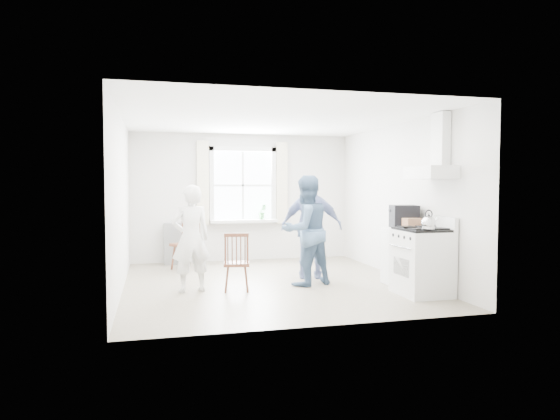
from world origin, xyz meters
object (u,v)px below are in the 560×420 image
object	(u,v)px
gas_stove	(422,261)
stereo_stack	(404,216)
windsor_chair_b	(237,256)
person_left	(191,238)
windsor_chair_a	(189,237)
person_mid	(306,230)
person_right	(311,227)
low_cabinet	(403,256)

from	to	relation	value
gas_stove	stereo_stack	xyz separation A→B (m)	(0.08, 0.70, 0.59)
windsor_chair_b	person_left	xyz separation A→B (m)	(-0.64, 0.18, 0.25)
stereo_stack	windsor_chair_a	distance (m)	3.87
windsor_chair_b	person_mid	world-z (taller)	person_mid
windsor_chair_b	person_right	bearing A→B (deg)	28.63
low_cabinet	windsor_chair_a	bearing A→B (deg)	145.37
low_cabinet	stereo_stack	distance (m)	0.62
low_cabinet	windsor_chair_b	size ratio (longest dim) A/B	1.02
windsor_chair_b	stereo_stack	bearing A→B (deg)	-2.86
low_cabinet	windsor_chair_a	xyz separation A→B (m)	(-3.15, 2.18, 0.17)
low_cabinet	windsor_chair_a	world-z (taller)	windsor_chair_a
person_left	gas_stove	bearing A→B (deg)	151.93
gas_stove	person_right	world-z (taller)	person_right
windsor_chair_a	windsor_chair_b	world-z (taller)	windsor_chair_a
windsor_chair_a	person_mid	xyz separation A→B (m)	(1.67, -1.81, 0.24)
windsor_chair_b	person_mid	size ratio (longest dim) A/B	0.51
gas_stove	person_left	xyz separation A→B (m)	(-3.18, 1.01, 0.30)
gas_stove	person_right	size ratio (longest dim) A/B	0.65
person_right	person_mid	bearing A→B (deg)	80.98
gas_stove	windsor_chair_b	size ratio (longest dim) A/B	1.27
gas_stove	person_mid	bearing A→B (deg)	142.96
person_left	person_mid	size ratio (longest dim) A/B	0.92
windsor_chair_b	person_mid	xyz separation A→B (m)	(1.13, 0.24, 0.32)
windsor_chair_a	windsor_chair_b	size ratio (longest dim) A/B	1.15
gas_stove	person_mid	size ratio (longest dim) A/B	0.65
low_cabinet	stereo_stack	bearing A→B (deg)	-15.83
windsor_chair_a	windsor_chair_b	bearing A→B (deg)	-75.07
low_cabinet	person_right	xyz separation A→B (m)	(-1.21, 0.89, 0.41)
person_left	person_mid	bearing A→B (deg)	171.24
windsor_chair_a	stereo_stack	bearing A→B (deg)	-34.58
gas_stove	low_cabinet	bearing A→B (deg)	84.32
gas_stove	stereo_stack	world-z (taller)	stereo_stack
windsor_chair_b	person_right	distance (m)	1.62
windsor_chair_a	person_mid	world-z (taller)	person_mid
gas_stove	low_cabinet	world-z (taller)	gas_stove
stereo_stack	person_mid	xyz separation A→B (m)	(-1.49, 0.37, -0.22)
windsor_chair_b	gas_stove	bearing A→B (deg)	-18.09
gas_stove	windsor_chair_a	distance (m)	4.22
gas_stove	windsor_chair_b	world-z (taller)	gas_stove
person_mid	person_right	world-z (taller)	person_right
gas_stove	windsor_chair_b	bearing A→B (deg)	161.91
windsor_chair_a	person_mid	bearing A→B (deg)	-47.31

